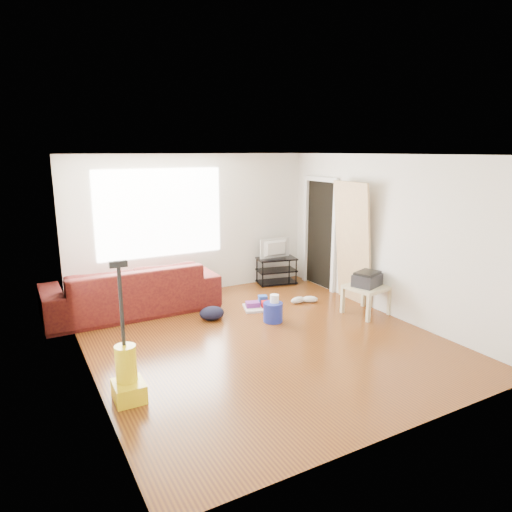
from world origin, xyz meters
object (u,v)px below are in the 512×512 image
sofa (133,312)px  side_table (366,290)px  backpack (212,320)px  cleaning_tray (260,305)px  bucket (273,321)px  tv_stand (276,270)px  vacuum (127,375)px

sofa → side_table: side_table is taller
sofa → backpack: sofa is taller
side_table → cleaning_tray: bearing=142.8°
side_table → bucket: (-1.47, 0.43, -0.39)m
sofa → cleaning_tray: size_ratio=4.48×
bucket → cleaning_tray: cleaning_tray is taller
side_table → backpack: bearing=157.4°
tv_stand → cleaning_tray: (-1.00, -1.11, -0.21)m
cleaning_tray → backpack: cleaning_tray is taller
bucket → cleaning_tray: (0.11, 0.61, 0.05)m
cleaning_tray → tv_stand: bearing=48.1°
sofa → tv_stand: 2.90m
sofa → backpack: size_ratio=7.06×
backpack → cleaning_tray: bearing=13.6°
tv_stand → side_table: 2.18m
tv_stand → side_table: (0.36, -2.15, 0.13)m
sofa → vacuum: 2.74m
backpack → vacuum: size_ratio=0.26×
vacuum → backpack: bearing=46.3°
sofa → bucket: bearing=140.7°
vacuum → sofa: bearing=76.0°
cleaning_tray → side_table: bearing=-37.2°
bucket → cleaning_tray: bearing=79.8°
backpack → tv_stand: bearing=40.2°
cleaning_tray → vacuum: size_ratio=0.41×
tv_stand → backpack: 2.26m
bucket → side_table: bearing=-16.2°
bucket → vacuum: (-2.48, -1.18, 0.27)m
side_table → cleaning_tray: size_ratio=1.08×
backpack → vacuum: vacuum is taller
vacuum → bucket: bearing=26.6°
sofa → tv_stand: (2.88, 0.27, 0.27)m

